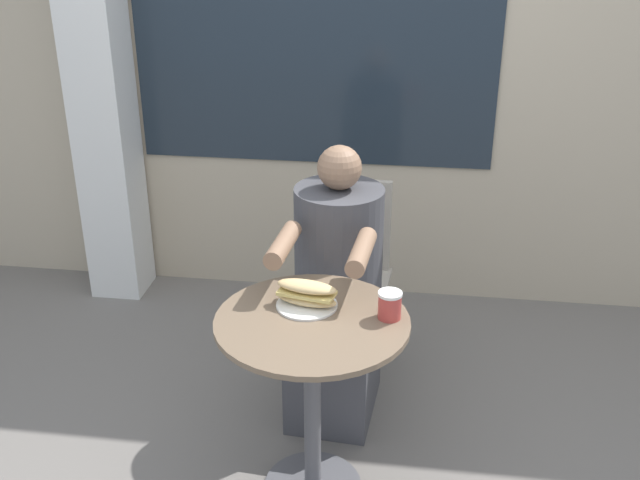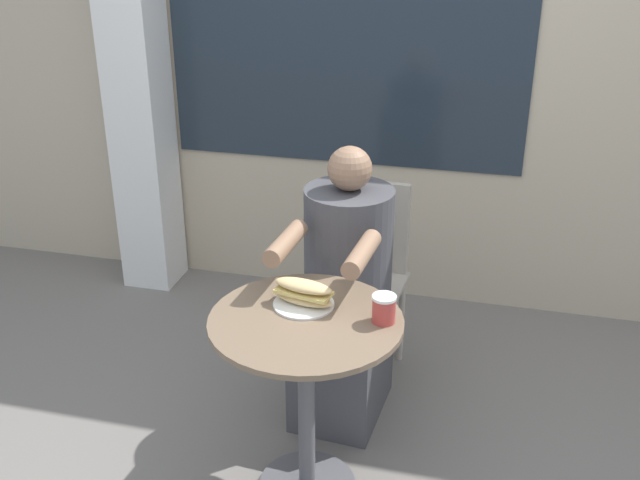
# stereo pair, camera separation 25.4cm
# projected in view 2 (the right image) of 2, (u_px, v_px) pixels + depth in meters

# --- Properties ---
(storefront_wall) EXTENTS (8.00, 0.09, 2.80)m
(storefront_wall) POSITION_uv_depth(u_px,v_px,m) (391.00, 30.00, 3.58)
(storefront_wall) COLOR #B7A88E
(storefront_wall) RESTS_ON ground_plane
(lattice_pillar) EXTENTS (0.27, 0.27, 2.40)m
(lattice_pillar) POSITION_uv_depth(u_px,v_px,m) (135.00, 67.00, 3.78)
(lattice_pillar) COLOR silver
(lattice_pillar) RESTS_ON ground_plane
(cafe_table) EXTENTS (0.65, 0.65, 0.72)m
(cafe_table) POSITION_uv_depth(u_px,v_px,m) (306.00, 369.00, 2.54)
(cafe_table) COLOR brown
(cafe_table) RESTS_ON ground_plane
(diner_chair) EXTENTS (0.41, 0.41, 0.87)m
(diner_chair) POSITION_uv_depth(u_px,v_px,m) (364.00, 261.00, 3.29)
(diner_chair) COLOR #ADA393
(diner_chair) RESTS_ON ground_plane
(seated_diner) EXTENTS (0.39, 0.64, 1.14)m
(seated_diner) POSITION_uv_depth(u_px,v_px,m) (345.00, 304.00, 3.00)
(seated_diner) COLOR #424247
(seated_diner) RESTS_ON ground_plane
(sandwich_on_plate) EXTENTS (0.22, 0.21, 0.09)m
(sandwich_on_plate) POSITION_uv_depth(u_px,v_px,m) (304.00, 295.00, 2.53)
(sandwich_on_plate) COLOR white
(sandwich_on_plate) RESTS_ON cafe_table
(drink_cup) EXTENTS (0.08, 0.08, 0.10)m
(drink_cup) POSITION_uv_depth(u_px,v_px,m) (384.00, 309.00, 2.43)
(drink_cup) COLOR #B73D38
(drink_cup) RESTS_ON cafe_table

